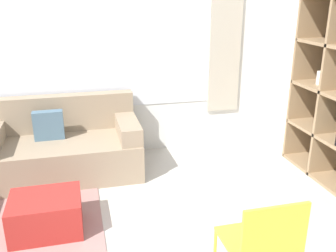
{
  "coord_description": "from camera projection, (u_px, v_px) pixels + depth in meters",
  "views": [
    {
      "loc": [
        -0.27,
        -1.51,
        2.06
      ],
      "look_at": [
        0.55,
        1.77,
        0.85
      ],
      "focal_mm": 40.0,
      "sensor_mm": 36.0,
      "label": 1
    }
  ],
  "objects": [
    {
      "name": "folding_chair",
      "position": [
        263.0,
        243.0,
        2.45
      ],
      "size": [
        0.44,
        0.46,
        0.86
      ],
      "rotation": [
        0.0,
        0.0,
        3.14
      ],
      "color": "gold",
      "rests_on": "ground_plane"
    },
    {
      "name": "ottoman",
      "position": [
        46.0,
        214.0,
        3.37
      ],
      "size": [
        0.63,
        0.5,
        0.35
      ],
      "color": "#A82823",
      "rests_on": "ground_plane"
    },
    {
      "name": "wall_back",
      "position": [
        97.0,
        52.0,
        4.65
      ],
      "size": [
        6.71,
        0.11,
        2.7
      ],
      "color": "white",
      "rests_on": "ground_plane"
    },
    {
      "name": "couch_main",
      "position": [
        63.0,
        148.0,
        4.44
      ],
      "size": [
        1.77,
        0.91,
        0.88
      ],
      "color": "gray",
      "rests_on": "ground_plane"
    }
  ]
}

